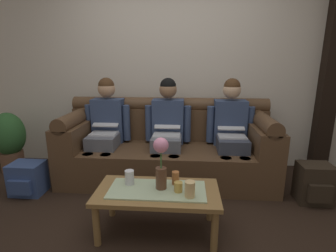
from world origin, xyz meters
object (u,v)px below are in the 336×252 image
(person_middle, at_px, (167,126))
(coffee_table, at_px, (157,195))
(person_right, at_px, (231,127))
(cup_far_center, at_px, (129,177))
(flower_vase, at_px, (161,160))
(cup_near_left, at_px, (190,189))
(cup_far_left, at_px, (176,178))
(couch, at_px, (167,149))
(person_left, at_px, (106,125))
(cup_near_right, at_px, (178,187))
(backpack_left, at_px, (28,179))
(potted_plant, at_px, (9,139))
(backpack_right, at_px, (314,184))

(person_middle, distance_m, coffee_table, 1.12)
(person_right, xyz_separation_m, cup_far_center, (-1.00, -1.00, -0.20))
(person_right, distance_m, cup_far_center, 1.43)
(person_right, distance_m, flower_vase, 1.28)
(cup_near_left, bearing_deg, cup_far_left, 120.97)
(couch, bearing_deg, person_right, -0.35)
(cup_far_center, bearing_deg, person_left, 116.85)
(person_middle, relative_size, cup_near_left, 9.71)
(person_middle, bearing_deg, flower_vase, -88.32)
(cup_near_right, bearing_deg, backpack_left, 161.14)
(person_left, distance_m, cup_near_right, 1.45)
(backpack_left, bearing_deg, couch, 19.88)
(person_middle, relative_size, cup_far_center, 10.04)
(backpack_left, distance_m, potted_plant, 0.85)
(cup_far_left, bearing_deg, flower_vase, -145.05)
(person_right, bearing_deg, backpack_left, -166.61)
(cup_far_center, xyz_separation_m, backpack_left, (-1.24, 0.47, -0.28))
(cup_far_left, xyz_separation_m, potted_plant, (-2.21, 1.02, -0.02))
(person_right, height_order, potted_plant, person_right)
(person_left, relative_size, coffee_table, 1.21)
(couch, xyz_separation_m, person_right, (0.75, -0.00, 0.29))
(person_left, xyz_separation_m, backpack_right, (2.29, -0.48, -0.46))
(coffee_table, distance_m, potted_plant, 2.34)
(person_left, bearing_deg, cup_far_left, -47.40)
(cup_near_right, relative_size, cup_far_center, 0.66)
(potted_plant, bearing_deg, flower_vase, -27.66)
(backpack_left, bearing_deg, backpack_right, 1.03)
(couch, bearing_deg, backpack_left, -160.12)
(coffee_table, xyz_separation_m, potted_plant, (-2.06, 1.11, 0.09))
(person_left, relative_size, backpack_left, 3.50)
(backpack_right, bearing_deg, potted_plant, 171.78)
(backpack_right, bearing_deg, cup_near_left, -151.31)
(person_right, distance_m, coffee_table, 1.35)
(cup_near_left, distance_m, cup_far_left, 0.23)
(flower_vase, bearing_deg, cup_near_right, -17.48)
(person_left, height_order, coffee_table, person_left)
(cup_near_left, bearing_deg, potted_plant, 152.40)
(cup_far_left, bearing_deg, backpack_right, 19.64)
(coffee_table, height_order, cup_far_center, cup_far_center)
(person_left, bearing_deg, backpack_right, -11.81)
(person_middle, relative_size, cup_far_left, 10.83)
(person_right, relative_size, cup_far_left, 10.83)
(person_right, bearing_deg, person_middle, -180.00)
(backpack_left, bearing_deg, person_middle, 19.72)
(backpack_right, bearing_deg, backpack_left, -178.97)
(person_left, bearing_deg, couch, 0.36)
(couch, height_order, coffee_table, couch)
(couch, xyz_separation_m, backpack_left, (-1.49, -0.54, -0.19))
(coffee_table, bearing_deg, person_left, 125.04)
(person_left, distance_m, flower_vase, 1.31)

